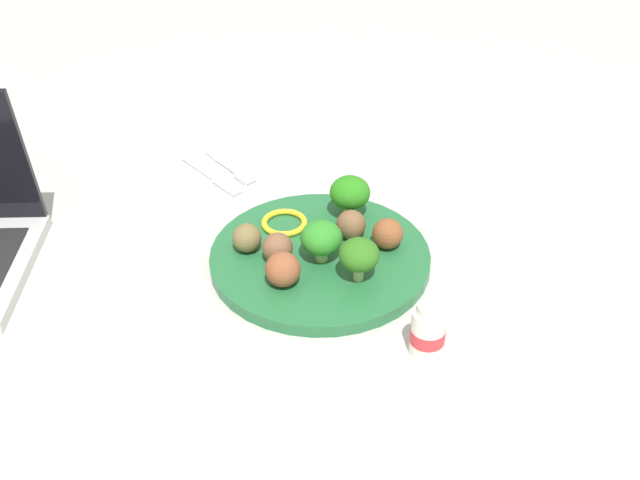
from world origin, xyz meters
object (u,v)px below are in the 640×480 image
at_px(plate, 320,258).
at_px(meatball_mid_left, 353,226).
at_px(broccoli_floret_near_rim, 350,193).
at_px(pepper_ring_mid_left, 284,223).
at_px(meatball_back_left, 247,238).
at_px(knife, 212,175).
at_px(broccoli_floret_far_rim, 358,255).
at_px(broccoli_floret_back_left, 321,238).
at_px(napkin, 219,172).
at_px(fork, 232,167).
at_px(meatball_center, 278,248).
at_px(meatball_far_rim, 388,234).
at_px(meatball_front_right, 283,269).
at_px(yogurt_bottle, 428,332).

bearing_deg(plate, meatball_mid_left, 85.56).
height_order(broccoli_floret_near_rim, pepper_ring_mid_left, broccoli_floret_near_rim).
distance_m(meatball_back_left, knife, 0.21).
height_order(broccoli_floret_far_rim, meatball_mid_left, broccoli_floret_far_rim).
height_order(plate, broccoli_floret_near_rim, broccoli_floret_near_rim).
height_order(broccoli_floret_back_left, napkin, broccoli_floret_back_left).
distance_m(broccoli_floret_near_rim, fork, 0.23).
xyz_separation_m(meatball_center, fork, (-0.24, 0.10, -0.03)).
height_order(meatball_center, meatball_mid_left, same).
height_order(meatball_far_rim, meatball_front_right, meatball_front_right).
distance_m(meatball_back_left, yogurt_bottle, 0.27).
xyz_separation_m(meatball_back_left, pepper_ring_mid_left, (-0.01, 0.07, -0.01)).
distance_m(broccoli_floret_far_rim, meatball_center, 0.11).
xyz_separation_m(knife, yogurt_bottle, (0.46, -0.03, 0.02)).
relative_size(pepper_ring_mid_left, napkin, 0.36).
height_order(broccoli_floret_back_left, meatball_center, broccoli_floret_back_left).
xyz_separation_m(broccoli_floret_far_rim, knife, (-0.33, 0.02, -0.04)).
bearing_deg(yogurt_bottle, plate, 174.78).
bearing_deg(pepper_ring_mid_left, broccoli_floret_back_left, -8.10).
distance_m(plate, meatball_far_rim, 0.09).
bearing_deg(meatball_mid_left, meatball_front_right, -84.07).
distance_m(plate, broccoli_floret_far_rim, 0.08).
bearing_deg(plate, broccoli_floret_back_left, -34.15).
relative_size(broccoli_floret_far_rim, pepper_ring_mid_left, 0.92).
bearing_deg(meatball_front_right, broccoli_floret_near_rim, 108.89).
bearing_deg(napkin, broccoli_floret_back_left, -8.08).
relative_size(plate, broccoli_floret_far_rim, 4.97).
bearing_deg(meatball_far_rim, broccoli_floret_near_rim, 171.90).
distance_m(broccoli_floret_far_rim, fork, 0.34).
relative_size(plate, knife, 1.93).
relative_size(meatball_center, napkin, 0.23).
relative_size(pepper_ring_mid_left, knife, 0.42).
bearing_deg(broccoli_floret_near_rim, yogurt_bottle, -23.74).
distance_m(broccoli_floret_near_rim, meatball_back_left, 0.15).
distance_m(meatball_front_right, napkin, 0.31).
bearing_deg(knife, meatball_back_left, -22.04).
height_order(napkin, yogurt_bottle, yogurt_bottle).
xyz_separation_m(meatball_front_right, knife, (-0.28, 0.09, -0.03)).
xyz_separation_m(broccoli_floret_back_left, meatball_far_rim, (0.03, 0.08, -0.01)).
height_order(broccoli_floret_near_rim, meatball_mid_left, broccoli_floret_near_rim).
distance_m(broccoli_floret_far_rim, knife, 0.33).
bearing_deg(broccoli_floret_near_rim, pepper_ring_mid_left, -116.80).
bearing_deg(meatball_far_rim, fork, -175.52).
relative_size(broccoli_floret_back_left, knife, 0.37).
bearing_deg(pepper_ring_mid_left, broccoli_floret_near_rim, 63.20).
distance_m(meatball_back_left, napkin, 0.23).
height_order(meatball_center, yogurt_bottle, yogurt_bottle).
distance_m(broccoli_floret_near_rim, knife, 0.24).
height_order(plate, meatball_far_rim, meatball_far_rim).
bearing_deg(meatball_far_rim, meatball_back_left, -128.77).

